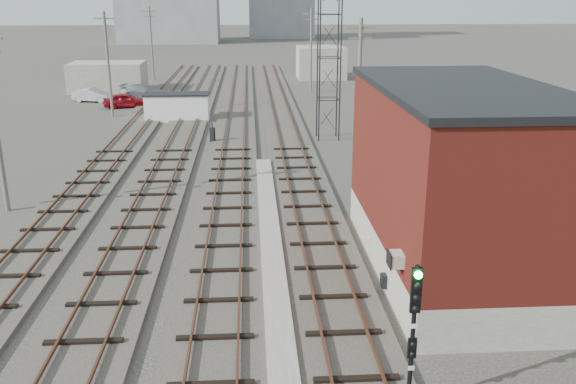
{
  "coord_description": "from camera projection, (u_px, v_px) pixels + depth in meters",
  "views": [
    {
      "loc": [
        -0.29,
        -9.61,
        10.3
      ],
      "look_at": [
        1.28,
        15.34,
        2.2
      ],
      "focal_mm": 38.0,
      "sensor_mm": 36.0,
      "label": 1
    }
  ],
  "objects": [
    {
      "name": "site_trailer",
      "position": [
        177.0,
        107.0,
        52.22
      ],
      "size": [
        5.53,
        2.42,
        2.33
      ],
      "rotation": [
        0.0,
        0.0,
        0.0
      ],
      "color": "white",
      "rests_on": "ground"
    },
    {
      "name": "lattice_tower",
      "position": [
        329.0,
        36.0,
        43.56
      ],
      "size": [
        1.6,
        1.6,
        15.0
      ],
      "color": "black",
      "rests_on": "ground"
    },
    {
      "name": "car_grey",
      "position": [
        144.0,
        91.0,
        63.42
      ],
      "size": [
        5.36,
        3.2,
        1.45
      ],
      "primitive_type": "imported",
      "rotation": [
        0.0,
        0.0,
        1.32
      ],
      "color": "slate",
      "rests_on": "ground"
    },
    {
      "name": "track_left",
      "position": [
        135.0,
        129.0,
        48.74
      ],
      "size": [
        3.2,
        90.0,
        0.39
      ],
      "color": "#332D28",
      "rests_on": "ground"
    },
    {
      "name": "utility_pole_left_b",
      "position": [
        108.0,
        62.0,
        52.81
      ],
      "size": [
        1.8,
        0.24,
        9.0
      ],
      "color": "#595147",
      "rests_on": "ground"
    },
    {
      "name": "utility_pole_right_a",
      "position": [
        359.0,
        88.0,
        37.81
      ],
      "size": [
        1.8,
        0.24,
        9.0
      ],
      "color": "#595147",
      "rests_on": "ground"
    },
    {
      "name": "shed_left",
      "position": [
        108.0,
        77.0,
        67.83
      ],
      "size": [
        8.0,
        5.0,
        3.2
      ],
      "primitive_type": "cube",
      "color": "gray",
      "rests_on": "ground"
    },
    {
      "name": "track_mid_left",
      "position": [
        185.0,
        128.0,
        48.98
      ],
      "size": [
        3.2,
        90.0,
        0.39
      ],
      "color": "#332D28",
      "rests_on": "ground"
    },
    {
      "name": "utility_pole_left_c",
      "position": [
        151.0,
        41.0,
        76.54
      ],
      "size": [
        1.8,
        0.24,
        9.0
      ],
      "color": "#595147",
      "rests_on": "ground"
    },
    {
      "name": "car_silver",
      "position": [
        93.0,
        95.0,
        61.4
      ],
      "size": [
        4.3,
        2.49,
        1.34
      ],
      "primitive_type": "imported",
      "rotation": [
        0.0,
        0.0,
        1.29
      ],
      "color": "#B8BAC1",
      "rests_on": "ground"
    },
    {
      "name": "car_red",
      "position": [
        125.0,
        100.0,
        58.32
      ],
      "size": [
        4.31,
        2.54,
        1.38
      ],
      "primitive_type": "imported",
      "rotation": [
        0.0,
        0.0,
        1.81
      ],
      "color": "maroon",
      "rests_on": "ground"
    },
    {
      "name": "platform_curb",
      "position": [
        271.0,
        249.0,
        25.6
      ],
      "size": [
        0.9,
        28.0,
        0.26
      ],
      "primitive_type": "cube",
      "color": "gray",
      "rests_on": "ground"
    },
    {
      "name": "brick_building",
      "position": [
        457.0,
        180.0,
        23.04
      ],
      "size": [
        6.54,
        12.2,
        7.22
      ],
      "color": "gray",
      "rests_on": "ground"
    },
    {
      "name": "track_right",
      "position": [
        285.0,
        127.0,
        49.46
      ],
      "size": [
        3.2,
        90.0,
        0.39
      ],
      "color": "#332D28",
      "rests_on": "ground"
    },
    {
      "name": "switch_stand",
      "position": [
        212.0,
        135.0,
        44.2
      ],
      "size": [
        0.41,
        0.41,
        1.38
      ],
      "rotation": [
        0.0,
        0.0,
        -0.35
      ],
      "color": "black",
      "rests_on": "ground"
    },
    {
      "name": "utility_pole_right_b",
      "position": [
        311.0,
        48.0,
        66.29
      ],
      "size": [
        1.8,
        0.24,
        9.0
      ],
      "color": "#595147",
      "rests_on": "ground"
    },
    {
      "name": "ground",
      "position": [
        252.0,
        90.0,
        69.28
      ],
      "size": [
        320.0,
        320.0,
        0.0
      ],
      "primitive_type": "plane",
      "color": "#282621",
      "rests_on": "ground"
    },
    {
      "name": "track_mid_right",
      "position": [
        235.0,
        127.0,
        49.22
      ],
      "size": [
        3.2,
        90.0,
        0.39
      ],
      "color": "#332D28",
      "rests_on": "ground"
    },
    {
      "name": "signal_mast",
      "position": [
        414.0,
        327.0,
        15.25
      ],
      "size": [
        0.4,
        0.41,
        4.06
      ],
      "color": "gray",
      "rests_on": "ground"
    },
    {
      "name": "shed_right",
      "position": [
        321.0,
        62.0,
        78.7
      ],
      "size": [
        6.0,
        6.0,
        4.0
      ],
      "primitive_type": "cube",
      "color": "gray",
      "rests_on": "ground"
    }
  ]
}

